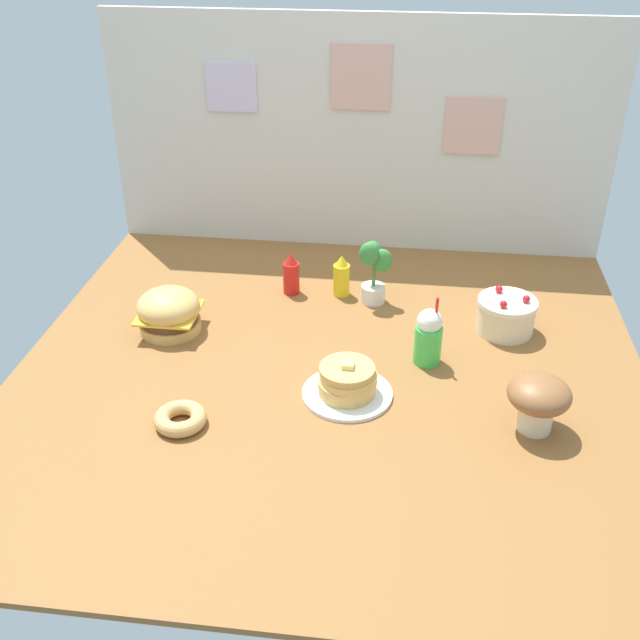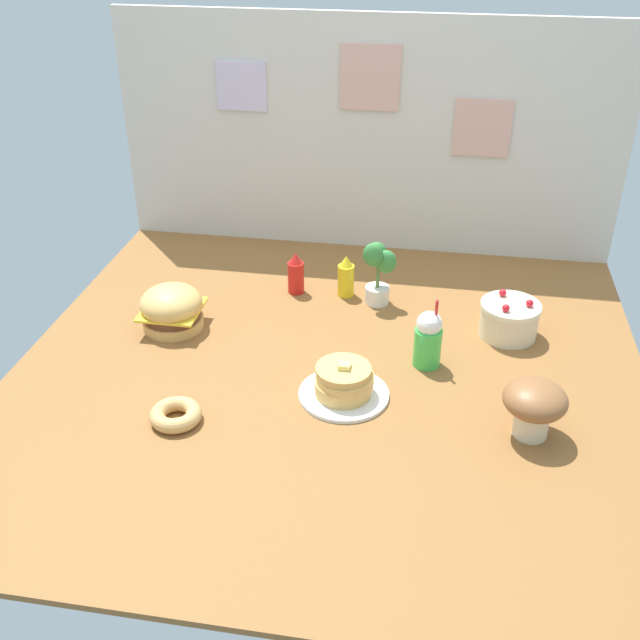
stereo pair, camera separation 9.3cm
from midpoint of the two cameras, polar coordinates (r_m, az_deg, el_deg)
ground_plane at (r=2.52m, az=1.63°, el=-4.11°), size 2.10×2.03×0.02m
back_wall at (r=3.21m, az=4.44°, el=13.77°), size 2.10×0.04×0.98m
burger at (r=2.76m, az=-10.26°, el=0.87°), size 0.23×0.23×0.16m
pancake_stack at (r=2.37m, az=2.96°, el=-4.91°), size 0.29×0.29×0.13m
layer_cake at (r=2.76m, az=15.12°, el=0.04°), size 0.21×0.21×0.15m
ketchup_bottle at (r=2.94m, az=-0.94°, el=3.50°), size 0.06×0.06×0.17m
mustard_bottle at (r=2.93m, az=2.90°, el=3.28°), size 0.06×0.06×0.17m
cream_soda_cup at (r=2.52m, az=9.27°, el=-1.45°), size 0.09×0.09×0.26m
donut_pink_glaze at (r=2.31m, az=-9.78°, el=-7.10°), size 0.16×0.16×0.05m
potted_plant at (r=2.85m, az=5.38°, el=3.77°), size 0.13×0.10×0.26m
mushroom_stool at (r=2.28m, az=17.13°, el=-6.15°), size 0.19×0.19×0.18m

